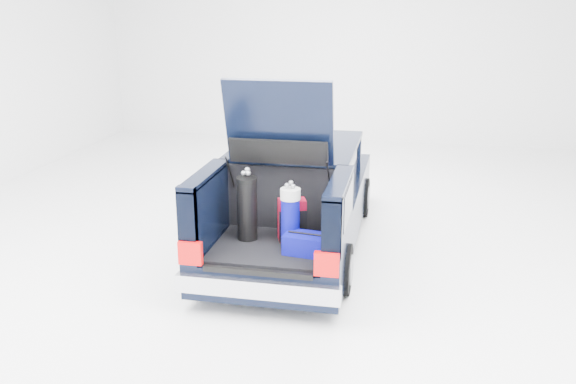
% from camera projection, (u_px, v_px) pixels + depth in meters
% --- Properties ---
extents(ground, '(14.00, 14.00, 0.00)m').
position_uv_depth(ground, '(295.00, 245.00, 8.64)').
color(ground, white).
rests_on(ground, ground).
extents(car, '(1.87, 4.65, 2.47)m').
position_uv_depth(car, '(297.00, 198.00, 8.53)').
color(car, black).
rests_on(car, ground).
extents(red_suitcase, '(0.37, 0.30, 0.53)m').
position_uv_depth(red_suitcase, '(292.00, 220.00, 7.16)').
color(red_suitcase, maroon).
rests_on(red_suitcase, car).
extents(black_golf_bag, '(0.33, 0.35, 0.86)m').
position_uv_depth(black_golf_bag, '(247.00, 208.00, 7.13)').
color(black_golf_bag, black).
rests_on(black_golf_bag, car).
extents(blue_golf_bag, '(0.23, 0.23, 0.77)m').
position_uv_depth(blue_golf_bag, '(290.00, 217.00, 6.97)').
color(blue_golf_bag, black).
rests_on(blue_golf_bag, car).
extents(blue_duffel, '(0.50, 0.36, 0.24)m').
position_uv_depth(blue_duffel, '(306.00, 244.00, 6.82)').
color(blue_duffel, '#06057E').
rests_on(blue_duffel, car).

